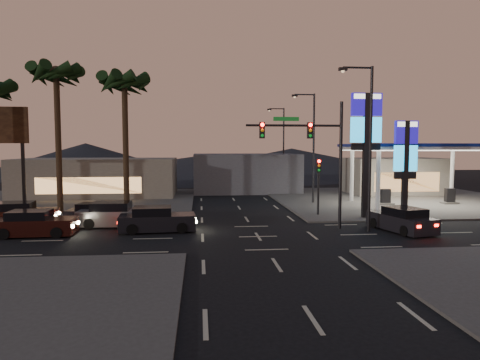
{
  "coord_description": "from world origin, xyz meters",
  "views": [
    {
      "loc": [
        -3.33,
        -24.15,
        5.12
      ],
      "look_at": [
        -0.69,
        3.86,
        3.0
      ],
      "focal_mm": 32.0,
      "sensor_mm": 36.0,
      "label": 1
    }
  ],
  "objects": [
    {
      "name": "streetlight_far",
      "position": [
        6.79,
        28.0,
        5.72
      ],
      "size": [
        2.14,
        0.25,
        10.0
      ],
      "color": "black",
      "rests_on": "ground"
    },
    {
      "name": "gas_station",
      "position": [
        16.0,
        12.0,
        5.08
      ],
      "size": [
        12.2,
        8.2,
        5.47
      ],
      "color": "silver",
      "rests_on": "ground"
    },
    {
      "name": "pedestal_signal",
      "position": [
        5.5,
        6.98,
        2.92
      ],
      "size": [
        0.32,
        0.39,
        4.3
      ],
      "color": "black",
      "rests_on": "ground"
    },
    {
      "name": "building_far_west",
      "position": [
        -14.0,
        22.0,
        2.0
      ],
      "size": [
        16.0,
        8.0,
        4.0
      ],
      "primitive_type": "cube",
      "color": "#726B5B",
      "rests_on": "ground"
    },
    {
      "name": "hill_center",
      "position": [
        0.0,
        60.0,
        2.0
      ],
      "size": [
        60.0,
        60.0,
        4.0
      ],
      "primitive_type": "cone",
      "color": "black",
      "rests_on": "ground"
    },
    {
      "name": "convenience_store",
      "position": [
        18.0,
        21.0,
        2.0
      ],
      "size": [
        10.0,
        6.0,
        4.0
      ],
      "primitive_type": "cube",
      "color": "#726B5B",
      "rests_on": "ground"
    },
    {
      "name": "corner_lot_nw",
      "position": [
        -16.0,
        16.0,
        0.06
      ],
      "size": [
        24.0,
        24.0,
        0.12
      ],
      "primitive_type": "cube",
      "color": "#47443F",
      "rests_on": "ground"
    },
    {
      "name": "traffic_signal_mast",
      "position": [
        3.76,
        1.99,
        5.23
      ],
      "size": [
        6.1,
        0.39,
        8.0
      ],
      "color": "black",
      "rests_on": "ground"
    },
    {
      "name": "car_lane_b_rear",
      "position": [
        -15.28,
        5.06,
        0.72
      ],
      "size": [
        4.9,
        2.48,
        1.54
      ],
      "color": "black",
      "rests_on": "ground"
    },
    {
      "name": "streetlight_mid",
      "position": [
        6.79,
        14.0,
        5.72
      ],
      "size": [
        2.14,
        0.25,
        10.0
      ],
      "color": "black",
      "rests_on": "ground"
    },
    {
      "name": "car_lane_b_front",
      "position": [
        -8.84,
        4.14,
        0.74
      ],
      "size": [
        4.95,
        2.16,
        1.6
      ],
      "color": "slate",
      "rests_on": "ground"
    },
    {
      "name": "ground",
      "position": [
        0.0,
        0.0,
        0.0
      ],
      "size": [
        140.0,
        140.0,
        0.0
      ],
      "primitive_type": "plane",
      "color": "black",
      "rests_on": "ground"
    },
    {
      "name": "hill_right",
      "position": [
        15.0,
        60.0,
        2.5
      ],
      "size": [
        50.0,
        50.0,
        5.0
      ],
      "primitive_type": "cone",
      "color": "black",
      "rests_on": "ground"
    },
    {
      "name": "pylon_sign_short",
      "position": [
        11.0,
        4.5,
        4.66
      ],
      "size": [
        1.6,
        0.35,
        7.0
      ],
      "color": "black",
      "rests_on": "ground"
    },
    {
      "name": "car_lane_a_front",
      "position": [
        -6.0,
        2.14,
        0.71
      ],
      "size": [
        4.8,
        2.25,
        1.53
      ],
      "color": "black",
      "rests_on": "ground"
    },
    {
      "name": "pylon_sign_tall",
      "position": [
        8.5,
        5.5,
        6.39
      ],
      "size": [
        2.2,
        0.35,
        9.0
      ],
      "color": "black",
      "rests_on": "ground"
    },
    {
      "name": "palm_b",
      "position": [
        -14.0,
        9.5,
        9.97
      ],
      "size": [
        4.41,
        4.41,
        11.46
      ],
      "color": "black",
      "rests_on": "ground"
    },
    {
      "name": "car_lane_a_mid",
      "position": [
        -12.95,
        1.44,
        0.69
      ],
      "size": [
        4.64,
        2.06,
        1.49
      ],
      "color": "black",
      "rests_on": "ground"
    },
    {
      "name": "car_lane_b_mid",
      "position": [
        -10.24,
        5.37,
        0.65
      ],
      "size": [
        4.41,
        2.16,
        1.4
      ],
      "color": "black",
      "rests_on": "ground"
    },
    {
      "name": "corner_lot_ne",
      "position": [
        16.0,
        16.0,
        0.06
      ],
      "size": [
        24.0,
        24.0,
        0.12
      ],
      "primitive_type": "cube",
      "color": "#47443F",
      "rests_on": "ground"
    },
    {
      "name": "building_far_mid",
      "position": [
        2.0,
        26.0,
        2.2
      ],
      "size": [
        12.0,
        9.0,
        4.4
      ],
      "primitive_type": "cube",
      "color": "#4C4C51",
      "rests_on": "ground"
    },
    {
      "name": "palm_a",
      "position": [
        -9.0,
        9.5,
        9.43
      ],
      "size": [
        4.41,
        4.41,
        10.86
      ],
      "color": "black",
      "rests_on": "ground"
    },
    {
      "name": "streetlight_near",
      "position": [
        6.79,
        1.0,
        5.72
      ],
      "size": [
        2.14,
        0.25,
        10.0
      ],
      "color": "black",
      "rests_on": "ground"
    },
    {
      "name": "hill_left",
      "position": [
        -25.0,
        60.0,
        3.0
      ],
      "size": [
        40.0,
        40.0,
        6.0
      ],
      "primitive_type": "cone",
      "color": "black",
      "rests_on": "ground"
    },
    {
      "name": "suv_station",
      "position": [
        8.99,
        0.74,
        0.7
      ],
      "size": [
        2.86,
        4.79,
        1.5
      ],
      "color": "black",
      "rests_on": "ground"
    }
  ]
}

